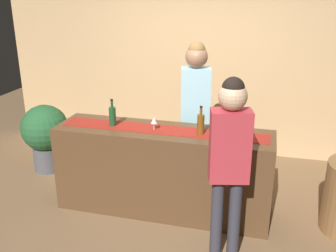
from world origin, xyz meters
TOP-DOWN VIEW (x-y plane):
  - ground_plane at (0.00, 0.00)m, footprint 10.00×10.00m
  - back_wall at (0.00, 1.90)m, footprint 6.00×0.12m
  - bar_counter at (0.00, 0.00)m, footprint 2.33×0.60m
  - counter_runner_cloth at (0.00, 0.00)m, footprint 2.22×0.28m
  - wine_bottle_green at (-0.56, -0.01)m, footprint 0.07×0.07m
  - wine_bottle_amber at (0.41, -0.02)m, footprint 0.07×0.07m
  - wine_glass_near_customer at (-0.09, -0.03)m, footprint 0.07×0.07m
  - wine_glass_mid_counter at (0.77, 0.01)m, footprint 0.07×0.07m
  - bartender at (0.24, 0.58)m, footprint 0.38×0.27m
  - customer_sipping at (0.77, -0.64)m, footprint 0.38×0.27m
  - potted_plant_tall at (-1.81, 0.58)m, footprint 0.63×0.63m

SIDE VIEW (x-z plane):
  - ground_plane at x=0.00m, z-range 0.00..0.00m
  - bar_counter at x=0.00m, z-range 0.00..0.96m
  - potted_plant_tall at x=-1.81m, z-range 0.07..0.99m
  - counter_runner_cloth at x=0.00m, z-range 0.96..0.96m
  - customer_sipping at x=0.77m, z-range 0.20..1.91m
  - wine_glass_near_customer at x=-0.09m, z-range 0.99..1.13m
  - wine_glass_mid_counter at x=0.77m, z-range 0.99..1.13m
  - wine_bottle_green at x=-0.56m, z-range 0.92..1.22m
  - wine_bottle_amber at x=0.41m, z-range 0.92..1.22m
  - bartender at x=0.24m, z-range 0.23..2.05m
  - back_wall at x=0.00m, z-range 0.00..2.90m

